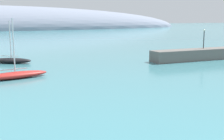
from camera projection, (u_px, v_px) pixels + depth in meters
breakwater_rocks at (218, 53)px, 56.47m from camera, size 27.96×3.39×2.00m
sailboat_red_outer_mooring at (15, 75)px, 38.18m from camera, size 8.67×3.63×7.64m
sailboat_black_end_of_line at (11, 60)px, 50.94m from camera, size 7.19×5.48×7.11m
harbor_lamp_post at (204, 36)px, 54.96m from camera, size 0.36×0.36×3.55m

